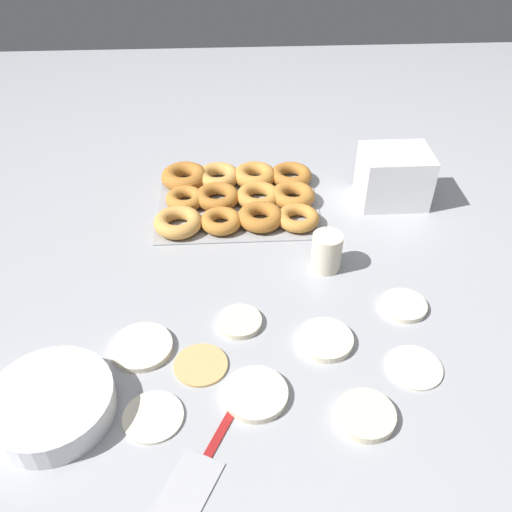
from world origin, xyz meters
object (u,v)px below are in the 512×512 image
Objects in this scene: pancake_5 at (201,364)px; batter_bowl at (51,404)px; pancake_3 at (142,347)px; pancake_4 at (325,340)px; pancake_0 at (239,322)px; pancake_7 at (403,305)px; container_stack at (394,177)px; pancake_1 at (255,394)px; spatula at (197,475)px; pancake_2 at (414,367)px; pancake_8 at (366,415)px; paper_cup at (327,252)px; donut_tray at (237,196)px; pancake_6 at (153,416)px.

batter_bowl reaches higher than pancake_5.
pancake_4 is at bearing 179.67° from pancake_3.
pancake_0 is 0.95× the size of pancake_7.
container_stack is at bearing -133.82° from pancake_0.
pancake_1 is at bearing -177.63° from batter_bowl.
pancake_2 is at bearing 142.46° from spatula.
pancake_7 is (-0.49, -0.08, -0.00)m from pancake_3.
pancake_8 is 0.36× the size of spatula.
pancake_1 is 1.31× the size of paper_cup.
pancake_1 is 1.21× the size of pancake_7.
pancake_7 is at bearing -170.88° from pancake_3.
pancake_0 is at bearing -22.19° from pancake_2.
donut_tray is (0.29, -0.52, 0.02)m from pancake_2.
pancake_6 is (0.16, 0.03, -0.00)m from pancake_1.
pancake_7 is at bearing -97.89° from pancake_2.
pancake_2 is 0.60m from batter_bowl.
pancake_0 reaches higher than spatula.
paper_cup is at bearing -67.83° from pancake_2.
pancake_6 is (0.29, 0.14, -0.00)m from pancake_4.
pancake_3 is at bearing -135.04° from batter_bowl.
pancake_3 is 0.69× the size of container_stack.
pancake_0 is 0.35m from batter_bowl.
pancake_0 is at bearing -149.50° from batter_bowl.
pancake_6 is (0.07, 0.10, 0.00)m from pancake_5.
pancake_0 is at bearing -19.45° from pancake_4.
donut_tray is (0.01, -0.57, 0.01)m from pancake_1.
paper_cup is at bearing -133.20° from pancake_6.
pancake_0 is at bearing 46.18° from container_stack.
pancake_3 reaches higher than pancake_6.
spatula is (-0.07, 0.10, -0.00)m from pancake_6.
pancake_6 is at bearing 102.89° from pancake_3.
pancake_5 and pancake_6 have the same top height.
pancake_0 is 0.32m from pancake_2.
paper_cup is at bearing 177.37° from spatula.
paper_cup is (-0.36, -0.20, 0.04)m from pancake_3.
donut_tray is at bearing -72.29° from pancake_4.
pancake_5 is at bearing -3.97° from pancake_2.
pancake_3 is 1.34× the size of paper_cup.
pancake_4 reaches higher than pancake_5.
pancake_3 is at bearing 68.36° from donut_tray.
spatula is at bearing 39.78° from pancake_7.
pancake_6 is 1.03× the size of pancake_8.
pancake_6 is 0.79m from container_stack.
pancake_0 is at bearing -126.21° from pancake_5.
pancake_4 reaches higher than pancake_7.
pancake_1 is at bearing 150.41° from pancake_3.
pancake_8 is at bearing 72.68° from container_stack.
pancake_4 is 1.06× the size of pancake_8.
paper_cup is 0.31× the size of spatula.
pancake_4 is 0.63× the size of container_stack.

